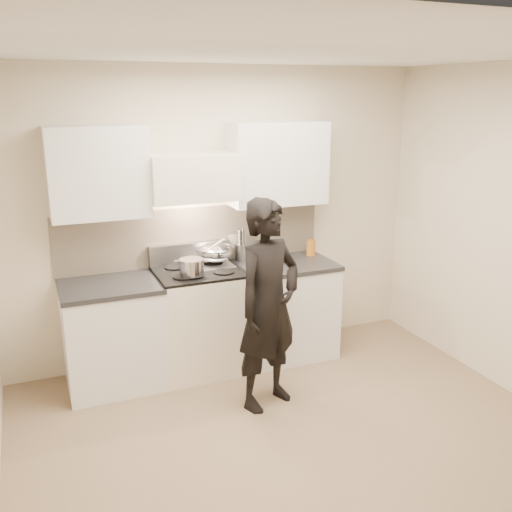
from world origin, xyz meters
The scene contains 11 objects.
ground_plane centered at (0.00, 0.00, 0.00)m, with size 4.00×4.00×0.00m, color #7F654D.
room_shell centered at (-0.06, 0.37, 1.60)m, with size 4.04×3.54×2.70m.
stove centered at (-0.30, 1.42, 0.47)m, with size 0.76×0.65×0.96m.
counter_right centered at (0.53, 1.43, 0.46)m, with size 0.92×0.67×0.92m.
counter_left centered at (-1.08, 1.43, 0.46)m, with size 0.82×0.67×0.92m.
wok centered at (-0.10, 1.57, 1.05)m, with size 0.34×0.41×0.28m.
stock_pot centered at (-0.40, 1.28, 1.03)m, with size 0.28×0.28×0.14m.
utensil_crock centered at (0.18, 1.64, 1.01)m, with size 0.11×0.11×0.30m.
spice_jar centered at (0.38, 1.58, 0.97)m, with size 0.04×0.04×0.10m.
oil_glass centered at (0.88, 1.56, 1.00)m, with size 0.09×0.09×0.15m.
person centered at (0.02, 0.63, 0.85)m, with size 0.62×0.41×1.70m, color black.
Camera 1 is at (-1.66, -3.20, 2.44)m, focal length 40.00 mm.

